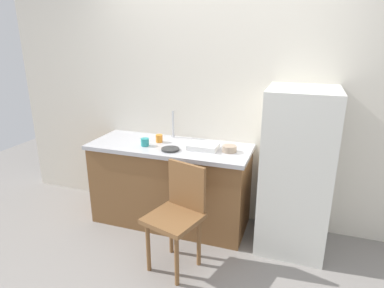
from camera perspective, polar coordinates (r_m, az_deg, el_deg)
ground_plane at (r=3.02m, az=-0.89°, el=-20.33°), size 8.00×8.00×0.00m
back_wall at (r=3.36m, az=4.88°, el=8.86°), size 4.80×0.10×2.68m
cabinet_base at (r=3.45m, az=-3.69°, el=-7.16°), size 1.56×0.60×0.81m
countertop at (r=3.29m, az=-3.84°, el=-0.45°), size 1.60×0.64×0.04m
faucet at (r=3.49m, az=-3.26°, el=3.42°), size 0.02×0.02×0.28m
refrigerator at (r=3.08m, az=17.48°, el=-4.52°), size 0.59×0.62×1.47m
chair at (r=2.78m, az=-2.44°, el=-11.67°), size 0.50×0.50×0.89m
dish_tray at (r=3.14m, az=1.94°, el=-0.45°), size 0.28×0.20×0.05m
terracotta_bowl at (r=3.09m, az=6.46°, el=-0.82°), size 0.13×0.13×0.06m
hotplate at (r=3.12m, az=-3.76°, el=-0.91°), size 0.17×0.17×0.02m
cup_orange at (r=3.36m, az=-5.67°, el=0.97°), size 0.07×0.07×0.08m
cup_teal at (r=3.26m, az=-8.11°, el=0.32°), size 0.08×0.08×0.08m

